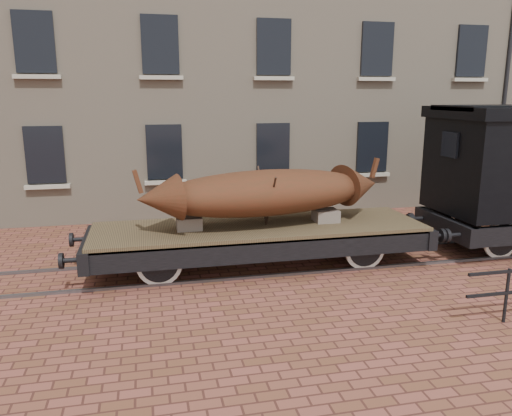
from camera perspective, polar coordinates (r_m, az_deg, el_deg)
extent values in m
plane|color=brown|center=(11.95, 3.16, -6.48)|extent=(90.00, 90.00, 0.00)
cube|color=tan|center=(21.93, 3.95, 20.81)|extent=(40.00, 10.00, 14.00)
cube|color=black|center=(16.17, -22.97, 5.62)|extent=(1.10, 0.12, 1.70)
cube|color=#AEA995|center=(16.24, -22.71, 2.27)|extent=(1.30, 0.18, 0.12)
cube|color=black|center=(15.92, -10.43, 6.32)|extent=(1.10, 0.12, 1.70)
cube|color=#AEA995|center=(15.99, -10.28, 2.92)|extent=(1.30, 0.18, 0.12)
cube|color=black|center=(16.42, 1.95, 6.72)|extent=(1.10, 0.12, 1.70)
cube|color=#AEA995|center=(16.49, 1.97, 3.41)|extent=(1.30, 0.18, 0.12)
cube|color=black|center=(17.62, 13.12, 6.81)|extent=(1.10, 0.12, 1.70)
cube|color=#AEA995|center=(17.69, 13.04, 3.73)|extent=(1.30, 0.18, 0.12)
cube|color=black|center=(19.39, 22.56, 6.69)|extent=(1.10, 0.12, 1.70)
cube|color=#AEA995|center=(19.45, 22.42, 3.89)|extent=(1.30, 0.18, 0.12)
cube|color=black|center=(16.14, -24.00, 16.94)|extent=(1.10, 0.12, 1.70)
cube|color=#AEA995|center=(16.02, -23.72, 13.59)|extent=(1.30, 0.18, 0.12)
cube|color=black|center=(15.88, -10.91, 17.86)|extent=(1.10, 0.12, 1.70)
cube|color=#AEA995|center=(15.77, -10.76, 14.45)|extent=(1.30, 0.18, 0.12)
cube|color=black|center=(16.39, 2.04, 17.91)|extent=(1.10, 0.12, 1.70)
cube|color=#AEA995|center=(16.28, 2.06, 14.60)|extent=(1.30, 0.18, 0.12)
cube|color=black|center=(17.59, 13.67, 17.23)|extent=(1.10, 0.12, 1.70)
cube|color=#AEA995|center=(17.49, 13.59, 14.14)|extent=(1.30, 0.18, 0.12)
cube|color=black|center=(19.36, 23.40, 16.13)|extent=(1.10, 0.12, 1.70)
cube|color=#AEA995|center=(19.26, 23.25, 13.33)|extent=(1.30, 0.18, 0.12)
cube|color=#59595E|center=(11.29, 4.16, -7.51)|extent=(30.00, 0.08, 0.06)
cube|color=#59595E|center=(12.60, 2.28, -5.30)|extent=(30.00, 0.08, 0.06)
cylinder|color=black|center=(9.93, 26.71, -8.93)|extent=(0.06, 0.06, 1.00)
cube|color=brown|center=(11.53, 0.39, -2.25)|extent=(7.57, 2.22, 0.12)
cube|color=black|center=(10.64, 1.64, -4.92)|extent=(7.57, 0.16, 0.45)
cube|color=black|center=(12.56, -0.66, -2.12)|extent=(7.57, 0.16, 0.45)
cube|color=black|center=(11.40, -18.56, -4.39)|extent=(0.22, 2.32, 0.45)
cylinder|color=black|center=(10.72, -20.46, -5.62)|extent=(0.35, 0.10, 0.10)
cylinder|color=black|center=(10.74, -21.37, -5.65)|extent=(0.08, 0.32, 0.32)
cylinder|color=black|center=(12.15, -19.53, -3.40)|extent=(0.35, 0.10, 0.10)
cylinder|color=black|center=(12.18, -20.34, -3.43)|extent=(0.08, 0.32, 0.32)
cube|color=black|center=(12.95, 16.96, -2.24)|extent=(0.22, 2.32, 0.45)
cylinder|color=black|center=(12.47, 19.79, -3.02)|extent=(0.35, 0.10, 0.10)
cylinder|color=black|center=(12.56, 20.45, -2.96)|extent=(0.08, 0.32, 0.32)
cylinder|color=black|center=(13.72, 16.46, -1.37)|extent=(0.35, 0.10, 0.10)
cylinder|color=black|center=(13.80, 17.08, -1.32)|extent=(0.08, 0.32, 0.32)
cylinder|color=black|center=(11.39, -11.12, -5.12)|extent=(0.10, 1.92, 0.10)
cylinder|color=silver|center=(10.71, -11.00, -6.29)|extent=(0.97, 0.07, 0.97)
cylinder|color=black|center=(10.71, -11.00, -6.29)|extent=(0.79, 0.10, 0.79)
cube|color=black|center=(10.52, -11.04, -5.26)|extent=(0.91, 0.08, 0.10)
cylinder|color=silver|center=(12.08, -11.22, -4.09)|extent=(0.97, 0.07, 0.97)
cylinder|color=black|center=(12.08, -11.22, -4.09)|extent=(0.79, 0.10, 0.79)
cube|color=black|center=(12.13, -11.28, -2.83)|extent=(0.91, 0.08, 0.10)
cylinder|color=black|center=(12.37, 10.96, -3.68)|extent=(0.10, 1.92, 0.10)
cylinder|color=silver|center=(11.74, 12.35, -4.64)|extent=(0.97, 0.07, 0.97)
cylinder|color=black|center=(11.74, 12.35, -4.64)|extent=(0.79, 0.10, 0.79)
cube|color=black|center=(11.56, 12.65, -3.67)|extent=(0.91, 0.08, 0.10)
cylinder|color=silver|center=(13.00, 9.70, -2.81)|extent=(0.97, 0.07, 0.97)
cylinder|color=black|center=(13.00, 9.70, -2.81)|extent=(0.79, 0.10, 0.79)
cube|color=black|center=(13.05, 9.55, -1.64)|extent=(0.91, 0.08, 0.10)
cube|color=black|center=(11.64, 0.39, -4.12)|extent=(4.04, 0.06, 0.06)
cube|color=gray|center=(11.24, -7.66, -1.70)|extent=(0.56, 0.50, 0.28)
cube|color=gray|center=(11.93, 7.98, -0.85)|extent=(0.56, 0.50, 0.28)
ellipsoid|color=#4D2314|center=(11.38, 1.18, 1.76)|extent=(5.36, 2.30, 1.04)
cone|color=#4D2314|center=(10.73, -11.14, 1.08)|extent=(1.02, 1.10, 0.98)
cube|color=#4D2314|center=(10.61, -13.37, 2.95)|extent=(0.22, 0.13, 0.50)
cone|color=#4D2314|center=(12.47, 11.76, 2.68)|extent=(1.02, 1.10, 0.98)
cube|color=#4D2314|center=(12.63, 13.39, 4.50)|extent=(0.22, 0.13, 0.50)
cylinder|color=#37261C|center=(11.01, 1.69, 0.68)|extent=(0.04, 0.89, 1.27)
cylinder|color=#37261C|center=(11.81, 0.69, 1.52)|extent=(0.04, 0.89, 1.27)
cube|color=black|center=(13.46, 20.68, -1.91)|extent=(0.23, 2.46, 0.46)
cylinder|color=black|center=(12.55, 20.93, -2.96)|extent=(0.08, 0.33, 0.33)
cylinder|color=black|center=(13.90, 17.26, -1.21)|extent=(0.08, 0.33, 0.33)
cylinder|color=black|center=(14.15, 24.43, -2.48)|extent=(0.10, 1.94, 0.10)
cylinder|color=silver|center=(13.61, 26.23, -3.24)|extent=(0.98, 0.07, 0.98)
cylinder|color=black|center=(13.61, 26.23, -3.24)|extent=(0.81, 0.10, 0.81)
cylinder|color=silver|center=(14.71, 22.78, -1.78)|extent=(0.98, 0.07, 0.98)
cylinder|color=black|center=(14.71, 22.78, -1.78)|extent=(0.81, 0.10, 0.81)
cube|color=black|center=(13.11, 21.31, 6.78)|extent=(0.08, 0.61, 0.61)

